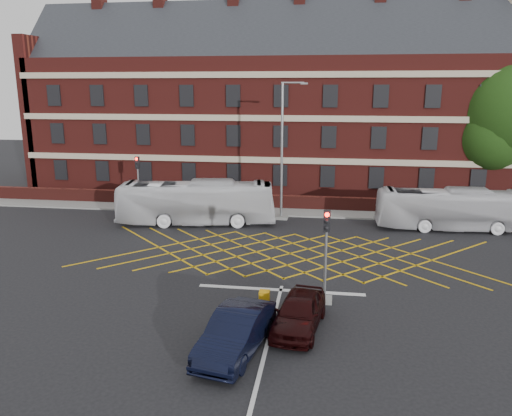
# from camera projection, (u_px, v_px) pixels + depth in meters

# --- Properties ---
(ground) EXTENTS (120.00, 120.00, 0.00)m
(ground) POSITION_uv_depth(u_px,v_px,m) (287.00, 265.00, 27.29)
(ground) COLOR black
(ground) RESTS_ON ground
(victorian_building) EXTENTS (51.00, 12.17, 20.40)m
(victorian_building) POSITION_uv_depth(u_px,v_px,m) (311.00, 106.00, 46.57)
(victorian_building) COLOR #5C1B17
(victorian_building) RESTS_ON ground
(boundary_wall) EXTENTS (56.00, 0.50, 1.10)m
(boundary_wall) POSITION_uv_depth(u_px,v_px,m) (301.00, 203.00, 39.66)
(boundary_wall) COLOR #501915
(boundary_wall) RESTS_ON ground
(far_pavement) EXTENTS (60.00, 3.00, 0.12)m
(far_pavement) POSITION_uv_depth(u_px,v_px,m) (300.00, 212.00, 38.82)
(far_pavement) COLOR slate
(far_pavement) RESTS_ON ground
(box_junction_hatching) EXTENTS (8.22, 8.22, 0.02)m
(box_junction_hatching) POSITION_uv_depth(u_px,v_px,m) (290.00, 253.00, 29.22)
(box_junction_hatching) COLOR #CC990C
(box_junction_hatching) RESTS_ON ground
(stop_line) EXTENTS (8.00, 0.30, 0.02)m
(stop_line) POSITION_uv_depth(u_px,v_px,m) (281.00, 290.00, 23.93)
(stop_line) COLOR silver
(stop_line) RESTS_ON ground
(centre_line) EXTENTS (0.15, 14.00, 0.02)m
(centre_line) POSITION_uv_depth(u_px,v_px,m) (263.00, 362.00, 17.68)
(centre_line) COLOR silver
(centre_line) RESTS_ON ground
(bus_left) EXTENTS (11.41, 4.21, 3.11)m
(bus_left) POSITION_uv_depth(u_px,v_px,m) (196.00, 202.00, 35.30)
(bus_left) COLOR silver
(bus_left) RESTS_ON ground
(bus_right) EXTENTS (10.20, 2.61, 2.83)m
(bus_right) POSITION_uv_depth(u_px,v_px,m) (452.00, 209.00, 33.89)
(bus_right) COLOR silver
(bus_right) RESTS_ON ground
(car_navy) EXTENTS (2.51, 4.97, 1.56)m
(car_navy) POSITION_uv_depth(u_px,v_px,m) (236.00, 332.00, 18.19)
(car_navy) COLOR black
(car_navy) RESTS_ON ground
(car_maroon) EXTENTS (2.33, 4.49, 1.46)m
(car_maroon) POSITION_uv_depth(u_px,v_px,m) (299.00, 312.00, 19.96)
(car_maroon) COLOR black
(car_maroon) RESTS_ON ground
(deciduous_tree) EXTENTS (8.60, 8.60, 11.79)m
(deciduous_tree) POSITION_uv_depth(u_px,v_px,m) (508.00, 120.00, 40.62)
(deciduous_tree) COLOR black
(deciduous_tree) RESTS_ON ground
(traffic_light_near) EXTENTS (0.70, 0.70, 4.27)m
(traffic_light_near) POSITION_uv_depth(u_px,v_px,m) (325.00, 265.00, 22.22)
(traffic_light_near) COLOR slate
(traffic_light_near) RESTS_ON ground
(traffic_light_far) EXTENTS (0.70, 0.70, 4.27)m
(traffic_light_far) POSITION_uv_depth(u_px,v_px,m) (139.00, 189.00, 39.09)
(traffic_light_far) COLOR slate
(traffic_light_far) RESTS_ON ground
(street_lamp) EXTENTS (2.25, 1.00, 9.86)m
(street_lamp) POSITION_uv_depth(u_px,v_px,m) (282.00, 172.00, 36.22)
(street_lamp) COLOR slate
(street_lamp) RESTS_ON ground
(direction_signs) EXTENTS (1.10, 0.16, 2.20)m
(direction_signs) POSITION_uv_depth(u_px,v_px,m) (137.00, 192.00, 39.63)
(direction_signs) COLOR gray
(direction_signs) RESTS_ON ground
(utility_cabinet) EXTENTS (0.44, 0.43, 0.97)m
(utility_cabinet) POSITION_uv_depth(u_px,v_px,m) (264.00, 302.00, 21.50)
(utility_cabinet) COLOR orange
(utility_cabinet) RESTS_ON ground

